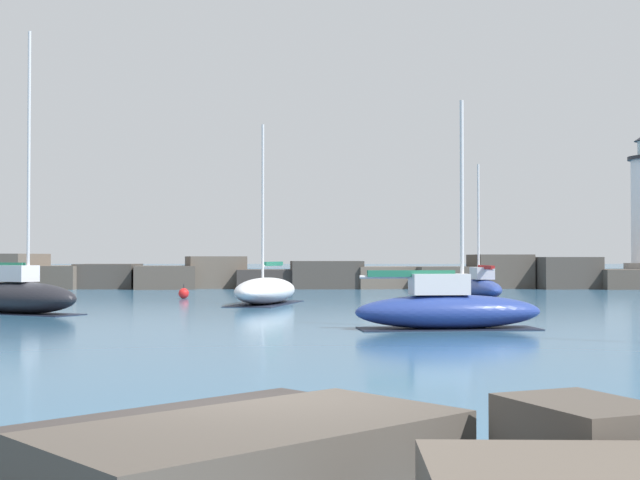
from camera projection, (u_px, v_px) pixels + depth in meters
The scene contains 8 objects.
ground_plane at pixel (270, 454), 9.98m from camera, with size 600.00×600.00×0.00m, color #336084.
open_sea_beyond at pixel (317, 273), 123.82m from camera, with size 400.00×116.00×0.01m.
breakwater_jetty at pixel (315, 275), 63.78m from camera, with size 60.93×7.16×2.47m.
sailboat_moored_0 at pixel (449, 309), 27.37m from camera, with size 5.97×2.36×7.07m.
sailboat_moored_1 at pixel (21, 294), 34.85m from camera, with size 5.82×4.18×11.07m.
sailboat_moored_2 at pixel (483, 287), 47.88m from camera, with size 1.83×7.32×7.31m.
sailboat_moored_3 at pixel (267, 290), 42.14m from camera, with size 3.67×7.09×8.46m.
mooring_buoy_orange_near at pixel (185, 293), 47.77m from camera, with size 0.56×0.56×0.76m.
Camera 1 is at (0.58, -10.03, 2.20)m, focal length 50.00 mm.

